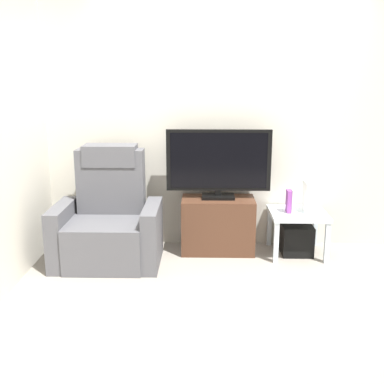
{
  "coord_description": "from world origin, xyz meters",
  "views": [
    {
      "loc": [
        -0.28,
        -3.61,
        1.72
      ],
      "look_at": [
        -0.37,
        0.5,
        0.7
      ],
      "focal_mm": 43.96,
      "sensor_mm": 36.0,
      "label": 1
    }
  ],
  "objects_px": {
    "tv_stand": "(218,225)",
    "side_table": "(298,218)",
    "recliner_armchair": "(109,223)",
    "game_console": "(308,197)",
    "subwoofer_box": "(296,239)",
    "television": "(219,162)",
    "book_leftmost": "(289,201)",
    "book_middle": "(293,201)"
  },
  "relations": [
    {
      "from": "book_middle",
      "to": "subwoofer_box",
      "type": "bearing_deg",
      "value": 18.08
    },
    {
      "from": "tv_stand",
      "to": "game_console",
      "type": "distance_m",
      "value": 0.92
    },
    {
      "from": "recliner_armchair",
      "to": "side_table",
      "type": "height_order",
      "value": "recliner_armchair"
    },
    {
      "from": "tv_stand",
      "to": "subwoofer_box",
      "type": "relative_size",
      "value": 2.41
    },
    {
      "from": "recliner_armchair",
      "to": "side_table",
      "type": "relative_size",
      "value": 2.0
    },
    {
      "from": "book_middle",
      "to": "game_console",
      "type": "relative_size",
      "value": 0.78
    },
    {
      "from": "television",
      "to": "book_leftmost",
      "type": "xyz_separation_m",
      "value": [
        0.68,
        -0.1,
        -0.36
      ]
    },
    {
      "from": "side_table",
      "to": "book_leftmost",
      "type": "relative_size",
      "value": 2.45
    },
    {
      "from": "recliner_armchair",
      "to": "book_leftmost",
      "type": "relative_size",
      "value": 4.91
    },
    {
      "from": "television",
      "to": "book_leftmost",
      "type": "distance_m",
      "value": 0.77
    },
    {
      "from": "tv_stand",
      "to": "game_console",
      "type": "height_order",
      "value": "game_console"
    },
    {
      "from": "book_leftmost",
      "to": "book_middle",
      "type": "distance_m",
      "value": 0.04
    },
    {
      "from": "subwoofer_box",
      "to": "book_middle",
      "type": "bearing_deg",
      "value": -161.92
    },
    {
      "from": "tv_stand",
      "to": "side_table",
      "type": "height_order",
      "value": "tv_stand"
    },
    {
      "from": "game_console",
      "to": "book_middle",
      "type": "bearing_deg",
      "value": -168.78
    },
    {
      "from": "recliner_armchair",
      "to": "subwoofer_box",
      "type": "height_order",
      "value": "recliner_armchair"
    },
    {
      "from": "recliner_armchair",
      "to": "game_console",
      "type": "distance_m",
      "value": 1.93
    },
    {
      "from": "television",
      "to": "game_console",
      "type": "xyz_separation_m",
      "value": [
        0.87,
        -0.07,
        -0.32
      ]
    },
    {
      "from": "recliner_armchair",
      "to": "subwoofer_box",
      "type": "xyz_separation_m",
      "value": [
        1.82,
        0.2,
        -0.22
      ]
    },
    {
      "from": "book_leftmost",
      "to": "side_table",
      "type": "bearing_deg",
      "value": 11.31
    },
    {
      "from": "book_leftmost",
      "to": "television",
      "type": "bearing_deg",
      "value": 171.69
    },
    {
      "from": "book_middle",
      "to": "side_table",
      "type": "bearing_deg",
      "value": 18.08
    },
    {
      "from": "book_leftmost",
      "to": "game_console",
      "type": "xyz_separation_m",
      "value": [
        0.19,
        0.03,
        0.04
      ]
    },
    {
      "from": "side_table",
      "to": "book_middle",
      "type": "bearing_deg",
      "value": -161.92
    },
    {
      "from": "subwoofer_box",
      "to": "game_console",
      "type": "relative_size",
      "value": 1.01
    },
    {
      "from": "game_console",
      "to": "side_table",
      "type": "bearing_deg",
      "value": -173.66
    },
    {
      "from": "recliner_armchair",
      "to": "side_table",
      "type": "bearing_deg",
      "value": 6.01
    },
    {
      "from": "television",
      "to": "subwoofer_box",
      "type": "height_order",
      "value": "television"
    },
    {
      "from": "subwoofer_box",
      "to": "book_middle",
      "type": "relative_size",
      "value": 1.3
    },
    {
      "from": "side_table",
      "to": "subwoofer_box",
      "type": "bearing_deg",
      "value": -135.0
    },
    {
      "from": "side_table",
      "to": "game_console",
      "type": "xyz_separation_m",
      "value": [
        0.09,
        0.01,
        0.21
      ]
    },
    {
      "from": "game_console",
      "to": "television",
      "type": "bearing_deg",
      "value": 175.46
    },
    {
      "from": "book_leftmost",
      "to": "game_console",
      "type": "distance_m",
      "value": 0.2
    },
    {
      "from": "television",
      "to": "subwoofer_box",
      "type": "bearing_deg",
      "value": -5.8
    },
    {
      "from": "tv_stand",
      "to": "book_middle",
      "type": "bearing_deg",
      "value": -6.38
    },
    {
      "from": "tv_stand",
      "to": "side_table",
      "type": "distance_m",
      "value": 0.79
    },
    {
      "from": "subwoofer_box",
      "to": "book_middle",
      "type": "distance_m",
      "value": 0.4
    },
    {
      "from": "tv_stand",
      "to": "side_table",
      "type": "bearing_deg",
      "value": -4.42
    },
    {
      "from": "recliner_armchair",
      "to": "book_leftmost",
      "type": "distance_m",
      "value": 1.74
    },
    {
      "from": "recliner_armchair",
      "to": "side_table",
      "type": "distance_m",
      "value": 1.83
    },
    {
      "from": "side_table",
      "to": "recliner_armchair",
      "type": "bearing_deg",
      "value": -173.61
    },
    {
      "from": "book_leftmost",
      "to": "book_middle",
      "type": "bearing_deg",
      "value": 0.0
    }
  ]
}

